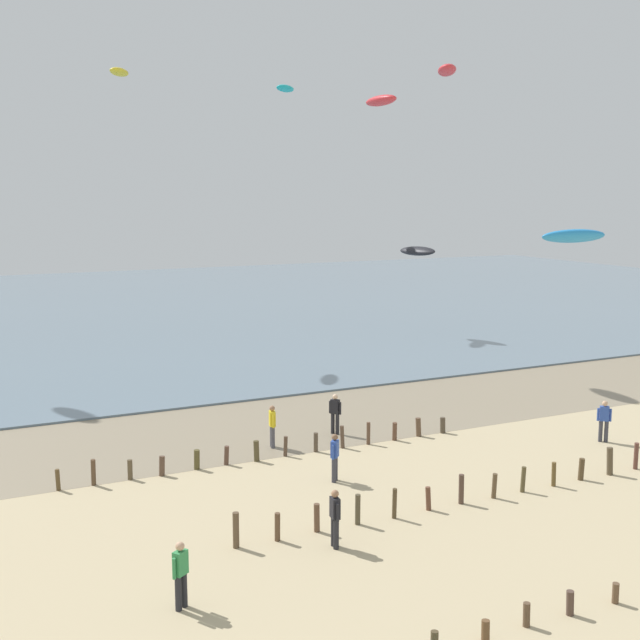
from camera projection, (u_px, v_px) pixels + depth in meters
The scene contains 16 objects.
wet_sand_strip at pixel (124, 444), 32.68m from camera, with size 120.00×8.50×0.01m, color gray.
sea at pixel (19, 315), 67.57m from camera, with size 160.00×70.00×0.10m, color slate.
groyne_mid at pixel (501, 483), 27.04m from camera, with size 18.29×0.33×1.06m.
groyne_far at pixel (282, 447), 31.08m from camera, with size 15.81×0.34×0.94m.
person_nearest_camera at pixel (272, 425), 32.18m from camera, with size 0.30×0.56×1.71m.
person_mid_beach at pixel (335, 413), 34.00m from camera, with size 0.39×0.48×1.71m.
person_by_waterline at pixel (604, 420), 32.91m from camera, with size 0.46×0.40×1.71m.
person_left_flank at pixel (181, 573), 19.61m from camera, with size 0.48×0.39×1.71m.
person_right_flank at pixel (335, 517), 23.04m from camera, with size 0.27×0.56×1.71m.
person_trailing_behind at pixel (335, 456), 28.37m from camera, with size 0.41×0.45×1.71m.
kite_aloft_1 at pixel (417, 251), 56.67m from camera, with size 3.18×1.02×0.51m, color black.
kite_aloft_2 at pixel (447, 70), 50.88m from camera, with size 3.58×1.15×0.57m, color red.
kite_aloft_3 at pixel (574, 236), 32.49m from camera, with size 2.86×0.92×0.46m, color #2384D1.
kite_aloft_5 at pixel (381, 101), 45.75m from camera, with size 3.42×1.10×0.55m, color red.
kite_aloft_9 at pixel (119, 72), 49.63m from camera, with size 2.58×0.83×0.41m, color yellow.
kite_aloft_10 at pixel (285, 88), 59.97m from camera, with size 2.69×0.86×0.43m, color #19B2B7.
Camera 1 is at (-6.65, -8.98, 9.97)m, focal length 45.64 mm.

